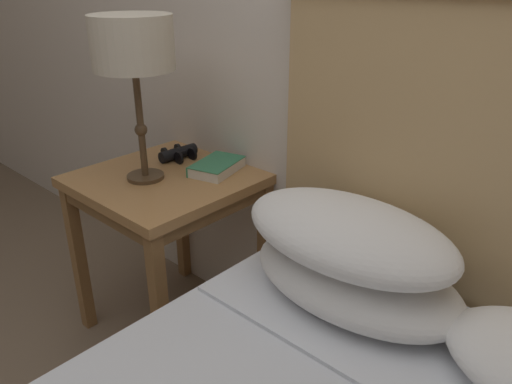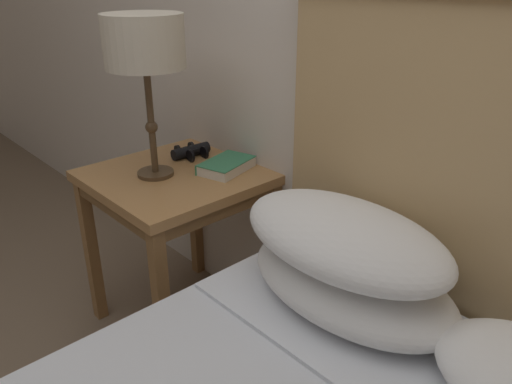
{
  "view_description": "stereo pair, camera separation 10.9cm",
  "coord_description": "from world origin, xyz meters",
  "px_view_note": "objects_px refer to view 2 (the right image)",
  "views": [
    {
      "loc": [
        0.7,
        -0.34,
        1.35
      ],
      "look_at": [
        -0.18,
        0.62,
        0.76
      ],
      "focal_mm": 35.0,
      "sensor_mm": 36.0,
      "label": 1
    },
    {
      "loc": [
        0.77,
        -0.26,
        1.35
      ],
      "look_at": [
        -0.18,
        0.62,
        0.76
      ],
      "focal_mm": 35.0,
      "sensor_mm": 36.0,
      "label": 2
    }
  ],
  "objects_px": {
    "nightstand": "(177,194)",
    "book_on_nightstand": "(226,165)",
    "table_lamp": "(144,46)",
    "binoculars_pair": "(191,151)"
  },
  "relations": [
    {
      "from": "table_lamp",
      "to": "book_on_nightstand",
      "type": "height_order",
      "value": "table_lamp"
    },
    {
      "from": "nightstand",
      "to": "table_lamp",
      "type": "bearing_deg",
      "value": -116.04
    },
    {
      "from": "nightstand",
      "to": "binoculars_pair",
      "type": "relative_size",
      "value": 4.08
    },
    {
      "from": "book_on_nightstand",
      "to": "nightstand",
      "type": "bearing_deg",
      "value": -125.45
    },
    {
      "from": "table_lamp",
      "to": "binoculars_pair",
      "type": "xyz_separation_m",
      "value": [
        -0.07,
        0.21,
        -0.43
      ]
    },
    {
      "from": "nightstand",
      "to": "book_on_nightstand",
      "type": "relative_size",
      "value": 2.84
    },
    {
      "from": "table_lamp",
      "to": "book_on_nightstand",
      "type": "bearing_deg",
      "value": 57.21
    },
    {
      "from": "nightstand",
      "to": "binoculars_pair",
      "type": "bearing_deg",
      "value": 125.26
    },
    {
      "from": "nightstand",
      "to": "binoculars_pair",
      "type": "distance_m",
      "value": 0.21
    },
    {
      "from": "nightstand",
      "to": "book_on_nightstand",
      "type": "xyz_separation_m",
      "value": [
        0.11,
        0.15,
        0.11
      ]
    }
  ]
}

